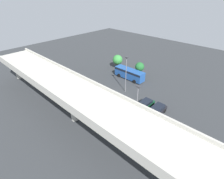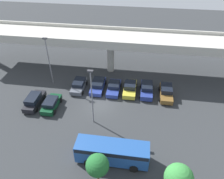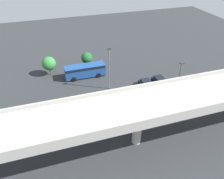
# 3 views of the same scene
# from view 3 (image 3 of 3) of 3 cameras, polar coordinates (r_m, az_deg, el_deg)

# --- Properties ---
(ground_plane) EXTENTS (104.79, 104.79, 0.00)m
(ground_plane) POSITION_cam_3_polar(r_m,az_deg,el_deg) (38.88, 0.40, -2.65)
(ground_plane) COLOR #2D3033
(highway_overpass) EXTENTS (50.16, 6.84, 7.30)m
(highway_overpass) POSITION_cam_3_polar(r_m,az_deg,el_deg) (27.64, 7.06, -4.92)
(highway_overpass) COLOR #ADAAA0
(highway_overpass) RESTS_ON ground_plane
(parked_car_0) EXTENTS (2.02, 4.79, 1.74)m
(parked_car_0) POSITION_cam_3_polar(r_m,az_deg,el_deg) (42.90, 12.54, 1.72)
(parked_car_0) COLOR black
(parked_car_0) RESTS_ON ground_plane
(parked_car_1) EXTENTS (2.07, 4.35, 1.50)m
(parked_car_1) POSITION_cam_3_polar(r_m,az_deg,el_deg) (41.94, 9.09, 1.17)
(parked_car_1) COLOR #0C381E
(parked_car_1) RESTS_ON ground_plane
(parked_car_2) EXTENTS (2.13, 4.40, 1.44)m
(parked_car_2) POSITION_cam_3_polar(r_m,az_deg,el_deg) (37.08, 8.67, -3.88)
(parked_car_2) COLOR #515660
(parked_car_2) RESTS_ON ground_plane
(parked_car_3) EXTENTS (2.25, 4.89, 1.44)m
(parked_car_3) POSITION_cam_3_polar(r_m,az_deg,el_deg) (35.72, 4.36, -5.24)
(parked_car_3) COLOR navy
(parked_car_3) RESTS_ON ground_plane
(parked_car_4) EXTENTS (2.19, 4.57, 1.43)m
(parked_car_4) POSITION_cam_3_polar(r_m,az_deg,el_deg) (35.18, 0.11, -5.93)
(parked_car_4) COLOR navy
(parked_car_4) RESTS_ON ground_plane
(parked_car_5) EXTENTS (2.24, 4.73, 1.64)m
(parked_car_5) POSITION_cam_3_polar(r_m,az_deg,el_deg) (34.52, -3.98, -6.81)
(parked_car_5) COLOR gold
(parked_car_5) RESTS_ON ground_plane
(parked_car_6) EXTENTS (2.13, 4.79, 1.64)m
(parked_car_6) POSITION_cam_3_polar(r_m,az_deg,el_deg) (34.12, -8.42, -7.71)
(parked_car_6) COLOR navy
(parked_car_6) RESTS_ON ground_plane
(parked_car_7) EXTENTS (2.14, 4.85, 1.65)m
(parked_car_7) POSITION_cam_3_polar(r_m,az_deg,el_deg) (34.26, -13.61, -8.25)
(parked_car_7) COLOR brown
(parked_car_7) RESTS_ON ground_plane
(shuttle_bus) EXTENTS (8.21, 2.61, 2.59)m
(shuttle_bus) POSITION_cam_3_polar(r_m,az_deg,el_deg) (45.01, -7.07, 5.08)
(shuttle_bus) COLOR #1E478C
(shuttle_bus) RESTS_ON ground_plane
(lamp_post_near_aisle) EXTENTS (0.70, 0.35, 8.30)m
(lamp_post_near_aisle) POSITION_cam_3_polar(r_m,az_deg,el_deg) (36.29, 16.90, 1.95)
(lamp_post_near_aisle) COLOR slate
(lamp_post_near_aisle) RESTS_ON ground_plane
(lamp_post_mid_lot) EXTENTS (0.70, 0.35, 8.34)m
(lamp_post_mid_lot) POSITION_cam_3_polar(r_m,az_deg,el_deg) (39.17, -0.74, 6.13)
(lamp_post_mid_lot) COLOR slate
(lamp_post_mid_lot) RESTS_ON ground_plane
(tree_front_left) EXTENTS (2.38, 2.38, 3.96)m
(tree_front_left) POSITION_cam_3_polar(r_m,az_deg,el_deg) (47.07, -6.61, 8.18)
(tree_front_left) COLOR brown
(tree_front_left) RESTS_ON ground_plane
(tree_front_right) EXTENTS (2.81, 2.81, 4.04)m
(tree_front_right) POSITION_cam_3_polar(r_m,az_deg,el_deg) (46.65, -16.18, 6.53)
(tree_front_right) COLOR brown
(tree_front_right) RESTS_ON ground_plane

